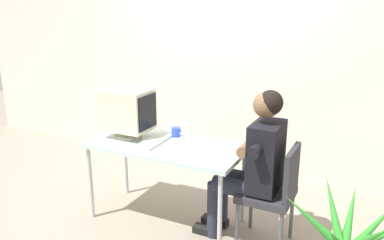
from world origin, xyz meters
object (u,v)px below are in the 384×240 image
(keyboard, at_px, (154,141))
(person_seated, at_px, (253,161))
(office_chair, at_px, (274,190))
(crt_monitor, at_px, (128,110))
(desk_mug, at_px, (176,132))
(desk, at_px, (166,149))

(keyboard, height_order, person_seated, person_seated)
(keyboard, distance_m, person_seated, 0.90)
(office_chair, bearing_deg, keyboard, -177.92)
(crt_monitor, xyz_separation_m, desk_mug, (0.38, 0.20, -0.21))
(crt_monitor, relative_size, office_chair, 0.51)
(office_chair, distance_m, person_seated, 0.28)
(person_seated, xyz_separation_m, desk_mug, (-0.81, 0.20, 0.07))
(crt_monitor, xyz_separation_m, keyboard, (0.29, -0.03, -0.24))
(crt_monitor, bearing_deg, office_chair, 0.23)
(desk, xyz_separation_m, person_seated, (0.79, 0.02, 0.03))
(desk, height_order, person_seated, person_seated)
(desk, bearing_deg, office_chair, 1.27)
(crt_monitor, relative_size, person_seated, 0.34)
(desk, height_order, desk_mug, desk_mug)
(office_chair, relative_size, desk_mug, 9.44)
(keyboard, xyz_separation_m, person_seated, (0.89, 0.04, -0.04))
(person_seated, distance_m, desk_mug, 0.83)
(desk, distance_m, desk_mug, 0.24)
(desk_mug, bearing_deg, keyboard, -110.79)
(desk, height_order, crt_monitor, crt_monitor)
(keyboard, relative_size, office_chair, 0.49)
(crt_monitor, relative_size, desk_mug, 4.86)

